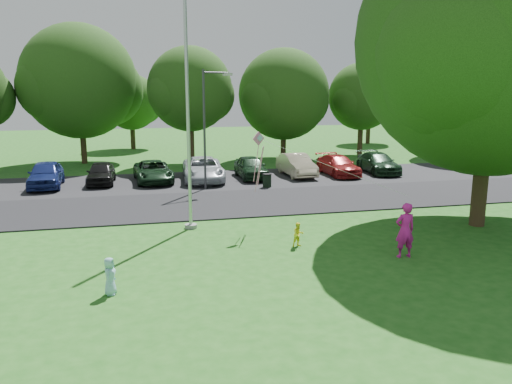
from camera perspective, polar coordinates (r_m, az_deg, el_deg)
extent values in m
plane|color=#1E5917|center=(16.79, 6.44, -7.91)|extent=(120.00, 120.00, 0.00)
cube|color=black|center=(25.11, -0.42, -1.16)|extent=(60.00, 6.00, 0.06)
cube|color=black|center=(31.36, -3.04, 1.41)|extent=(42.00, 7.00, 0.06)
cylinder|color=#B7BABF|center=(19.98, -7.83, 9.83)|extent=(0.14, 0.14, 10.00)
cylinder|color=gray|center=(20.72, -7.45, -3.89)|extent=(0.50, 0.50, 0.16)
cylinder|color=#3F3F44|center=(28.03, -5.92, 6.96)|extent=(0.13, 0.13, 6.67)
cylinder|color=#3F3F44|center=(28.33, -4.64, 13.45)|extent=(1.48, 0.66, 0.09)
cube|color=silver|center=(28.73, -3.26, 13.29)|extent=(0.56, 0.41, 0.16)
cylinder|color=black|center=(28.76, 1.27, 1.23)|extent=(0.49, 0.49, 0.79)
cylinder|color=black|center=(28.68, 1.28, 2.05)|extent=(0.53, 0.53, 0.04)
cylinder|color=#332316|center=(22.58, 24.27, 1.16)|extent=(0.62, 0.62, 3.78)
sphere|color=#18380F|center=(22.35, 25.52, 15.54)|extent=(10.74, 10.74, 10.74)
sphere|color=#18380F|center=(19.96, 22.85, 14.81)|extent=(6.45, 6.45, 6.45)
sphere|color=#18380F|center=(20.12, 21.77, 13.07)|extent=(5.59, 5.59, 5.59)
cylinder|color=#332316|center=(40.54, -19.13, 5.36)|extent=(0.44, 0.44, 3.19)
sphere|color=#18380F|center=(40.34, -19.57, 11.82)|extent=(8.50, 8.50, 8.50)
sphere|color=#18380F|center=(41.03, -16.68, 11.09)|extent=(5.53, 5.53, 5.53)
sphere|color=#18380F|center=(39.50, -22.19, 11.03)|extent=(5.10, 5.10, 5.10)
cylinder|color=#332316|center=(38.18, -7.40, 5.73)|extent=(0.44, 0.44, 3.43)
sphere|color=#18380F|center=(37.98, -7.55, 11.60)|extent=(6.27, 6.27, 6.27)
sphere|color=#18380F|center=(38.77, -5.52, 10.95)|extent=(4.07, 4.07, 4.07)
sphere|color=#18380F|center=(37.09, -9.38, 11.06)|extent=(3.76, 3.76, 3.76)
cylinder|color=#332316|center=(40.91, 3.14, 5.66)|extent=(0.44, 0.44, 2.66)
sphere|color=#18380F|center=(40.69, 3.20, 11.09)|extent=(7.27, 7.27, 7.27)
sphere|color=#18380F|center=(41.87, 5.09, 10.33)|extent=(4.72, 4.72, 4.72)
sphere|color=#18380F|center=(39.43, 1.51, 10.55)|extent=(4.36, 4.36, 4.36)
cylinder|color=#332316|center=(44.06, 11.82, 6.09)|extent=(0.44, 0.44, 3.02)
sphere|color=#18380F|center=(43.87, 12.01, 10.64)|extent=(5.67, 5.67, 5.67)
sphere|color=#18380F|center=(44.94, 13.17, 10.06)|extent=(3.68, 3.68, 3.68)
sphere|color=#18380F|center=(42.76, 11.00, 10.28)|extent=(3.40, 3.40, 3.40)
cylinder|color=#332316|center=(46.26, 23.22, 5.91)|extent=(0.44, 0.44, 3.42)
sphere|color=#18380F|center=(46.10, 23.71, 11.82)|extent=(8.77, 8.77, 8.77)
sphere|color=#18380F|center=(47.98, 24.94, 10.89)|extent=(5.70, 5.70, 5.70)
sphere|color=#18380F|center=(44.18, 22.66, 11.38)|extent=(5.26, 5.26, 5.26)
cylinder|color=#332316|center=(49.07, -13.90, 6.30)|extent=(0.44, 0.44, 2.60)
sphere|color=#18380F|center=(48.90, -14.08, 9.94)|extent=(5.20, 5.20, 5.20)
sphere|color=#18380F|center=(49.43, -12.68, 9.57)|extent=(3.38, 3.38, 3.38)
sphere|color=#18380F|center=(48.28, -15.33, 9.55)|extent=(3.12, 3.12, 3.12)
cylinder|color=#332316|center=(53.91, 12.70, 6.81)|extent=(0.44, 0.44, 2.60)
sphere|color=#18380F|center=(53.75, 12.85, 10.13)|extent=(5.20, 5.20, 5.20)
sphere|color=#18380F|center=(54.75, 13.70, 9.70)|extent=(3.38, 3.38, 3.38)
sphere|color=#18380F|center=(52.73, 12.11, 9.85)|extent=(3.12, 3.12, 3.12)
imported|color=navy|center=(31.15, -22.89, 1.88)|extent=(1.95, 4.44, 1.49)
imported|color=black|center=(31.13, -17.29, 2.09)|extent=(1.62, 3.85, 1.30)
imported|color=black|center=(30.97, -11.67, 2.32)|extent=(2.46, 4.76, 1.28)
imported|color=#B2B7BF|center=(30.91, -6.05, 2.63)|extent=(2.69, 5.32, 1.44)
imported|color=black|center=(31.63, -0.58, 2.86)|extent=(1.68, 4.12, 1.40)
imported|color=#C6B793|center=(32.58, 4.65, 3.10)|extent=(1.67, 4.37, 1.42)
imported|color=maroon|center=(33.24, 9.36, 3.03)|extent=(1.91, 4.46, 1.28)
imported|color=black|center=(34.71, 13.79, 3.25)|extent=(2.17, 4.69, 1.33)
imported|color=#D01B94|center=(17.57, 16.66, -4.21)|extent=(0.70, 0.46, 1.89)
imported|color=#FCF727|center=(18.17, 4.86, -4.86)|extent=(0.50, 0.43, 0.90)
imported|color=#8CC7D8|center=(14.56, -16.36, -9.21)|extent=(0.44, 0.58, 1.07)
cube|color=pink|center=(19.72, 0.29, 6.13)|extent=(0.53, 0.25, 0.56)
cube|color=#8CC6E5|center=(19.70, 0.45, 6.18)|extent=(0.26, 0.13, 0.27)
cylinder|color=white|center=(18.29, 8.06, 3.12)|extent=(4.02, 4.49, 1.57)
cylinder|color=pink|center=(19.82, 0.00, 3.24)|extent=(0.19, 0.24, 1.48)
cylinder|color=pink|center=(19.93, 0.53, 2.95)|extent=(0.21, 0.39, 1.70)
cylinder|color=pink|center=(19.80, 0.34, 2.55)|extent=(0.23, 0.57, 1.89)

